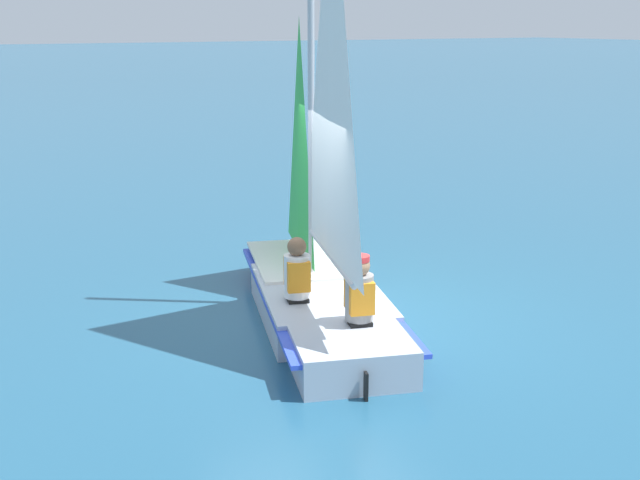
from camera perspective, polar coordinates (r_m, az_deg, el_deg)
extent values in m
plane|color=#235675|center=(9.85, 0.00, -5.69)|extent=(260.00, 260.00, 0.00)
cube|color=#B2BCCC|center=(9.78, 0.00, -4.56)|extent=(2.65, 2.05, 0.41)
cube|color=#B2BCCC|center=(11.32, -1.68, -1.77)|extent=(1.16, 1.03, 0.41)
cube|color=#B2BCCC|center=(8.28, 2.32, -8.37)|extent=(1.29, 1.43, 0.41)
cube|color=blue|center=(9.73, 0.00, -3.83)|extent=(4.39, 2.62, 0.05)
cube|color=silver|center=(10.79, -1.24, -1.37)|extent=(2.21, 1.81, 0.04)
cylinder|color=#B7B7BC|center=(9.73, -0.64, 11.79)|extent=(0.08, 0.08, 5.04)
cylinder|color=#B7B7BC|center=(8.99, 0.75, -1.10)|extent=(2.14, 0.75, 0.07)
pyramid|color=white|center=(8.63, 0.80, 12.97)|extent=(2.03, 0.70, 4.31)
pyramid|color=green|center=(10.60, -1.45, 7.33)|extent=(1.38, 0.49, 3.09)
cube|color=black|center=(7.82, 3.29, -10.35)|extent=(0.09, 0.05, 0.29)
cube|color=black|center=(9.35, -1.62, -5.34)|extent=(0.34, 0.31, 0.45)
cylinder|color=white|center=(9.20, -1.64, -2.57)|extent=(0.38, 0.38, 0.50)
cube|color=orange|center=(9.19, -1.65, -2.42)|extent=(0.40, 0.35, 0.35)
sphere|color=brown|center=(9.10, -1.66, -0.48)|extent=(0.22, 0.22, 0.22)
cube|color=black|center=(8.68, 2.77, -7.05)|extent=(0.34, 0.31, 0.45)
cylinder|color=gray|center=(8.51, 2.81, -4.09)|extent=(0.38, 0.38, 0.50)
cube|color=orange|center=(8.50, 2.81, -3.93)|extent=(0.40, 0.35, 0.35)
sphere|color=#A87A56|center=(8.40, 2.84, -1.84)|extent=(0.22, 0.22, 0.22)
cylinder|color=red|center=(8.38, 2.84, -1.30)|extent=(0.26, 0.26, 0.06)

